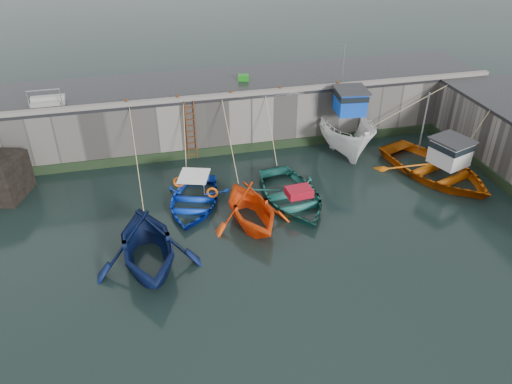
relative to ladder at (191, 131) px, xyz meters
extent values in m
plane|color=black|center=(2.00, -9.91, -1.59)|extent=(120.00, 120.00, 0.00)
cube|color=slate|center=(2.00, 2.59, -0.09)|extent=(30.00, 5.00, 3.00)
cube|color=black|center=(2.00, 2.59, 1.49)|extent=(30.00, 5.00, 0.16)
cube|color=slate|center=(2.00, 0.24, 1.67)|extent=(30.00, 0.30, 0.20)
cube|color=black|center=(2.00, 0.05, -1.34)|extent=(30.00, 0.08, 0.50)
cylinder|color=#3F1E0F|center=(-0.22, 0.01, 0.01)|extent=(0.07, 0.07, 3.20)
cylinder|color=#3F1E0F|center=(0.22, 0.01, 0.01)|extent=(0.07, 0.07, 3.20)
cube|color=#3F1E0F|center=(0.00, -0.01, -1.34)|extent=(0.44, 0.06, 0.05)
cube|color=#3F1E0F|center=(0.00, -0.01, -1.01)|extent=(0.44, 0.06, 0.05)
cube|color=#3F1E0F|center=(0.00, -0.01, -0.68)|extent=(0.44, 0.06, 0.05)
cube|color=#3F1E0F|center=(0.00, -0.01, -0.35)|extent=(0.44, 0.06, 0.05)
cube|color=#3F1E0F|center=(0.00, -0.01, -0.02)|extent=(0.44, 0.06, 0.05)
cube|color=#3F1E0F|center=(0.00, -0.01, 0.31)|extent=(0.44, 0.06, 0.05)
cube|color=#3F1E0F|center=(0.00, -0.01, 0.64)|extent=(0.44, 0.06, 0.05)
cube|color=#3F1E0F|center=(0.00, -0.01, 0.97)|extent=(0.44, 0.06, 0.05)
cube|color=#3F1E0F|center=(0.00, -0.01, 1.30)|extent=(0.44, 0.06, 0.05)
imported|color=#0A153E|center=(-2.75, -8.20, -1.59)|extent=(4.58, 5.20, 2.58)
imported|color=#0D39CE|center=(-0.55, -4.44, -1.59)|extent=(4.45, 5.27, 0.93)
imported|color=#F0450C|center=(1.65, -6.44, -1.59)|extent=(4.21, 4.69, 2.20)
imported|color=#1B5E55|center=(3.86, -5.17, -1.59)|extent=(4.11, 5.45, 1.07)
imported|color=white|center=(8.25, -0.45, -0.65)|extent=(3.25, 6.94, 2.59)
cube|color=#0C3DBD|center=(8.18, -1.04, 1.25)|extent=(1.56, 1.65, 1.20)
cube|color=black|center=(8.18, -1.04, 1.60)|extent=(1.63, 1.71, 0.28)
cube|color=#262628|center=(8.18, -1.04, 1.89)|extent=(1.78, 1.87, 0.08)
cylinder|color=#A5A8AD|center=(8.38, 0.75, 2.15)|extent=(0.08, 0.08, 3.00)
imported|color=#D65E0B|center=(11.50, -4.59, -1.30)|extent=(6.23, 7.34, 1.29)
cube|color=silver|center=(11.69, -5.16, -0.05)|extent=(1.81, 1.87, 1.20)
cube|color=black|center=(11.69, -5.16, 0.30)|extent=(1.89, 1.95, 0.28)
cube|color=#262628|center=(11.69, -5.16, 0.59)|extent=(2.07, 2.13, 0.08)
cylinder|color=#A5A8AD|center=(11.11, -3.45, 0.85)|extent=(0.08, 0.08, 3.00)
cube|color=#167916|center=(3.33, 2.50, 1.72)|extent=(0.65, 0.54, 0.31)
cylinder|color=#A5A8AD|center=(-7.50, 0.69, 2.07)|extent=(0.05, 0.05, 1.00)
cylinder|color=#A5A8AD|center=(-6.00, 0.69, 2.07)|extent=(0.05, 0.05, 1.00)
cylinder|color=#A5A8AD|center=(-6.75, 0.69, 2.53)|extent=(1.50, 0.05, 0.05)
cube|color=gray|center=(-6.75, 1.19, 1.66)|extent=(1.60, 0.35, 0.18)
cube|color=gray|center=(-6.75, 1.54, 1.84)|extent=(1.60, 0.35, 0.18)
cylinder|color=#3F1E0F|center=(-3.00, 0.34, 1.71)|extent=(0.18, 0.18, 0.28)
cylinder|color=#3F1E0F|center=(-0.50, 0.34, 1.71)|extent=(0.18, 0.18, 0.28)
cylinder|color=#3F1E0F|center=(2.20, 0.34, 1.71)|extent=(0.18, 0.18, 0.28)
cylinder|color=#3F1E0F|center=(4.80, 0.34, 1.71)|extent=(0.18, 0.18, 0.28)
cylinder|color=#3F1E0F|center=(8.00, 0.34, 1.71)|extent=(0.18, 0.18, 0.28)
camera|label=1|loc=(-2.23, -23.50, 10.87)|focal=35.00mm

